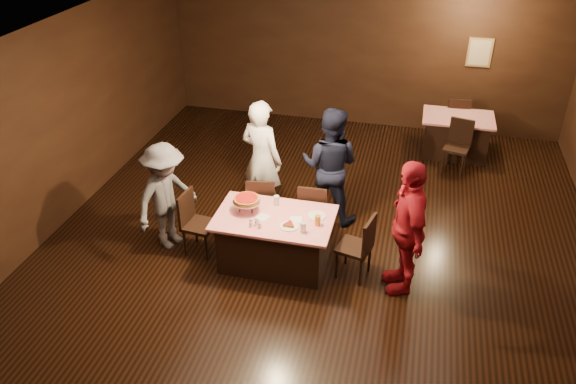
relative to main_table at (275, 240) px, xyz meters
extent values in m
plane|color=black|center=(0.53, 0.12, -0.39)|extent=(10.00, 10.00, 0.00)
cube|color=silver|center=(0.53, 0.12, 2.62)|extent=(8.00, 10.00, 0.04)
cube|color=black|center=(0.53, 5.12, 1.11)|extent=(8.00, 0.04, 3.00)
cube|color=black|center=(-3.47, 0.12, 1.11)|extent=(0.04, 10.00, 3.00)
cube|color=tan|center=(2.73, 5.09, 1.31)|extent=(0.46, 0.03, 0.56)
cube|color=beige|center=(2.73, 5.06, 1.31)|extent=(0.38, 0.01, 0.48)
cube|color=red|center=(0.00, 0.00, 0.00)|extent=(1.60, 1.00, 0.77)
cube|color=#AD0B14|center=(2.47, 4.07, 0.00)|extent=(1.30, 0.90, 0.77)
cube|color=black|center=(-0.40, 0.75, 0.09)|extent=(0.50, 0.50, 0.95)
cube|color=black|center=(0.40, 0.75, 0.09)|extent=(0.43, 0.43, 0.95)
cube|color=black|center=(-1.10, 0.00, 0.09)|extent=(0.46, 0.46, 0.95)
cube|color=black|center=(1.10, 0.00, 0.09)|extent=(0.51, 0.51, 0.95)
cube|color=black|center=(2.47, 3.37, 0.09)|extent=(0.51, 0.51, 0.95)
cube|color=black|center=(2.47, 4.67, 0.09)|extent=(0.45, 0.45, 0.95)
imported|color=white|center=(-0.52, 1.22, 0.57)|extent=(0.81, 0.66, 1.91)
imported|color=black|center=(0.52, 1.32, 0.54)|extent=(0.97, 0.79, 1.86)
imported|color=#5D5C61|center=(-1.60, 0.07, 0.43)|extent=(0.96, 1.20, 1.63)
imported|color=#A81421|center=(1.75, -0.07, 0.55)|extent=(0.75, 1.18, 1.87)
cylinder|color=black|center=(-0.40, 0.15, 0.46)|extent=(0.01, 0.01, 0.15)
cylinder|color=black|center=(-0.49, 0.00, 0.46)|extent=(0.01, 0.01, 0.15)
cylinder|color=black|center=(-0.31, 0.00, 0.46)|extent=(0.01, 0.01, 0.15)
cylinder|color=silver|center=(-0.40, 0.05, 0.54)|extent=(0.38, 0.38, 0.01)
cylinder|color=#B27233|center=(-0.40, 0.05, 0.57)|extent=(0.35, 0.35, 0.05)
cylinder|color=#A5140C|center=(-0.40, 0.05, 0.60)|extent=(0.30, 0.30, 0.01)
cylinder|color=white|center=(0.25, -0.18, 0.39)|extent=(0.25, 0.25, 0.01)
cylinder|color=#B27233|center=(0.25, -0.18, 0.42)|extent=(0.18, 0.18, 0.04)
cylinder|color=#A5140C|center=(0.25, -0.18, 0.44)|extent=(0.14, 0.14, 0.01)
cylinder|color=white|center=(0.55, 0.15, 0.39)|extent=(0.25, 0.25, 0.01)
cylinder|color=silver|center=(0.45, -0.25, 0.46)|extent=(0.08, 0.08, 0.14)
cylinder|color=#BF7F26|center=(0.60, -0.05, 0.46)|extent=(0.08, 0.08, 0.14)
cylinder|color=silver|center=(-0.05, 0.30, 0.46)|extent=(0.08, 0.08, 0.14)
cylinder|color=silver|center=(-0.18, -0.25, 0.43)|extent=(0.04, 0.04, 0.08)
cylinder|color=silver|center=(-0.18, -0.25, 0.47)|extent=(0.05, 0.05, 0.02)
cylinder|color=silver|center=(-0.12, -0.30, 0.43)|extent=(0.04, 0.04, 0.08)
cylinder|color=silver|center=(-0.12, -0.30, 0.47)|extent=(0.05, 0.05, 0.02)
cylinder|color=silver|center=(-0.24, -0.30, 0.43)|extent=(0.04, 0.04, 0.08)
cylinder|color=silver|center=(-0.24, -0.30, 0.47)|extent=(0.05, 0.05, 0.02)
cube|color=white|center=(0.30, 0.00, 0.39)|extent=(0.19, 0.19, 0.01)
cube|color=white|center=(-0.15, -0.05, 0.39)|extent=(0.21, 0.21, 0.01)
camera|label=1|loc=(1.67, -6.07, 4.56)|focal=35.00mm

